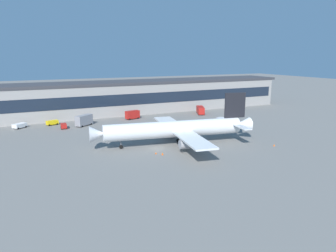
{
  "coord_description": "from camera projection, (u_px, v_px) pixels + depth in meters",
  "views": [
    {
      "loc": [
        -35.91,
        -82.48,
        26.45
      ],
      "look_at": [
        6.24,
        5.53,
        5.0
      ],
      "focal_mm": 34.38,
      "sensor_mm": 36.0,
      "label": 1
    }
  ],
  "objects": [
    {
      "name": "ground_plane",
      "position": [
        157.0,
        148.0,
        93.48
      ],
      "size": [
        600.0,
        600.0,
        0.0
      ],
      "primitive_type": "plane",
      "color": "slate"
    },
    {
      "name": "terminal_building",
      "position": [
        102.0,
        98.0,
        146.25
      ],
      "size": [
        185.83,
        20.24,
        14.78
      ],
      "color": "#9E9993",
      "rests_on": "ground_plane"
    },
    {
      "name": "airliner",
      "position": [
        177.0,
        129.0,
        96.67
      ],
      "size": [
        50.2,
        43.14,
        15.18
      ],
      "color": "white",
      "rests_on": "ground_plane"
    },
    {
      "name": "baggage_tug",
      "position": [
        64.0,
        126.0,
        118.49
      ],
      "size": [
        2.28,
        3.71,
        1.85
      ],
      "color": "red",
      "rests_on": "ground_plane"
    },
    {
      "name": "pushback_tractor",
      "position": [
        19.0,
        125.0,
        119.22
      ],
      "size": [
        5.36,
        5.05,
        1.75
      ],
      "color": "white",
      "rests_on": "ground_plane"
    },
    {
      "name": "stair_truck",
      "position": [
        133.0,
        114.0,
        136.31
      ],
      "size": [
        6.39,
        3.71,
        3.55
      ],
      "color": "red",
      "rests_on": "ground_plane"
    },
    {
      "name": "catering_truck",
      "position": [
        84.0,
        120.0,
        123.35
      ],
      "size": [
        7.33,
        6.38,
        4.15
      ],
      "color": "gray",
      "rests_on": "ground_plane"
    },
    {
      "name": "fuel_truck",
      "position": [
        200.0,
        110.0,
        148.13
      ],
      "size": [
        5.89,
        8.82,
        3.35
      ],
      "color": "red",
      "rests_on": "ground_plane"
    },
    {
      "name": "follow_me_car",
      "position": [
        52.0,
        122.0,
        124.59
      ],
      "size": [
        4.76,
        3.12,
        1.85
      ],
      "color": "yellow",
      "rests_on": "ground_plane"
    },
    {
      "name": "traffic_cone_0",
      "position": [
        274.0,
        145.0,
        95.83
      ],
      "size": [
        0.52,
        0.52,
        0.65
      ],
      "primitive_type": "cone",
      "color": "#F2590C",
      "rests_on": "ground_plane"
    },
    {
      "name": "traffic_cone_1",
      "position": [
        162.0,
        154.0,
        87.26
      ],
      "size": [
        0.58,
        0.58,
        0.72
      ],
      "primitive_type": "cone",
      "color": "#F2590C",
      "rests_on": "ground_plane"
    },
    {
      "name": "traffic_cone_2",
      "position": [
        156.0,
        153.0,
        88.13
      ],
      "size": [
        0.46,
        0.46,
        0.58
      ],
      "primitive_type": "cone",
      "color": "#F2590C",
      "rests_on": "ground_plane"
    }
  ]
}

